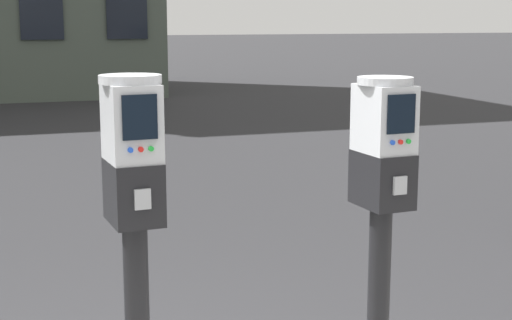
% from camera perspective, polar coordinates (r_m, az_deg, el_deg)
% --- Properties ---
extents(parking_meter_near_kerb, '(0.23, 0.26, 1.47)m').
position_cam_1_polar(parking_meter_near_kerb, '(2.75, -9.01, -3.29)').
color(parking_meter_near_kerb, black).
rests_on(parking_meter_near_kerb, sidewalk_slab).
extents(parking_meter_twin_adjacent, '(0.23, 0.26, 1.44)m').
position_cam_1_polar(parking_meter_twin_adjacent, '(3.08, 9.30, -2.25)').
color(parking_meter_twin_adjacent, black).
rests_on(parking_meter_twin_adjacent, sidewalk_slab).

